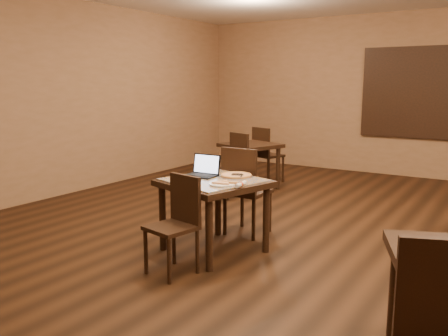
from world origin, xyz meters
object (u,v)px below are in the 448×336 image
Objects in this scene: chair_main_near at (178,218)px; other_table_b at (250,151)px; tiled_table at (214,189)px; pizza_pan at (236,176)px; other_table_b_chair_near at (234,161)px; chair_main_far at (244,186)px; laptop at (203,170)px; other_table_b_chair_far at (265,152)px.

other_table_b is (-1.15, 3.40, 0.11)m from chair_main_near.
tiled_table is at bearing 102.96° from chair_main_near.
pizza_pan is 0.36× the size of other_table_b_chair_near.
laptop is (-0.20, -0.51, 0.24)m from chair_main_far.
tiled_table is 3.42× the size of laptop.
pizza_pan is (0.10, 0.86, 0.26)m from chair_main_near.
other_table_b_chair_near reaches higher than other_table_b.
tiled_table is at bearing -29.64° from laptop.
other_table_b_chair_near reaches higher than chair_main_near.
other_table_b_chair_near is at bearing 112.05° from other_table_b_chair_far.
chair_main_near is at bearing -76.16° from laptop.
other_table_b_chair_near is at bearing -67.95° from other_table_b.
chair_main_far is 1.01× the size of other_table_b.
chair_main_far is (-0.00, 0.61, -0.08)m from tiled_table.
chair_main_far is 1.06× the size of other_table_b_chair_far.
other_table_b_chair_far reaches higher than other_table_b.
chair_main_near is 2.71× the size of laptop.
chair_main_far is at bearing 102.31° from chair_main_near.
chair_main_far is 0.60m from laptop.
tiled_table is 1.12× the size of other_table_b.
laptop is 2.31m from other_table_b_chair_near.
chair_main_far is 0.43m from pizza_pan.
chair_main_near is 3.05m from other_table_b_chair_near.
pizza_pan is 0.35× the size of other_table_b.
chair_main_near is 2.56× the size of pizza_pan.
laptop is at bearing -156.58° from pizza_pan.
other_table_b_chair_near is 1.14m from other_table_b_chair_far.
pizza_pan is at bearing 20.67° from laptop.
other_table_b_chair_near is (-1.11, 1.60, -0.03)m from chair_main_far.
pizza_pan is (0.12, -0.37, 0.19)m from chair_main_far.
laptop is at bearing -51.47° from other_table_b.
laptop is at bearing -47.44° from other_table_b_chair_near.
chair_main_far reaches higher than pizza_pan.
other_table_b is 0.57m from other_table_b_chair_near.
other_table_b_chair_far is at bearing -66.02° from chair_main_far.
other_table_b_chair_far is at bearing 112.05° from other_table_b_chair_near.
chair_main_near is 0.93× the size of other_table_b_chair_near.
chair_main_far is 3.08× the size of laptop.
laptop reaches higher than pizza_pan.
laptop is 3.40m from other_table_b_chair_far.
laptop is 0.35m from pizza_pan.
chair_main_near is 0.82m from laptop.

